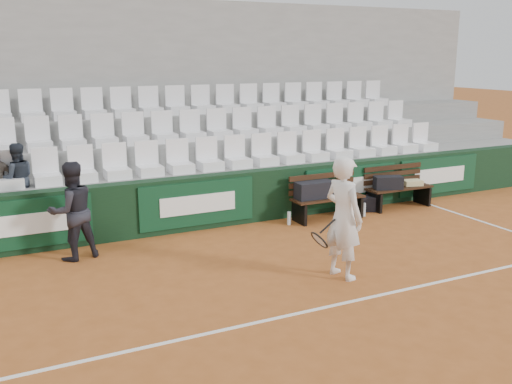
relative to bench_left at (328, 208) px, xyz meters
name	(u,v)px	position (x,y,z in m)	size (l,w,h in m)	color
ground	(317,309)	(-2.39, -3.45, -0.23)	(80.00, 80.00, 0.00)	#A85926
court_baseline	(317,309)	(-2.39, -3.45, -0.22)	(18.00, 0.06, 0.01)	white
back_barrier	(208,201)	(-2.32, 0.54, 0.28)	(18.00, 0.34, 1.00)	black
grandstand_tier_front	(193,194)	(-2.39, 1.18, 0.28)	(18.00, 0.95, 1.00)	gray
grandstand_tier_mid	(178,174)	(-2.39, 2.13, 0.50)	(18.00, 0.95, 1.45)	gray
grandstand_tier_back	(164,157)	(-2.39, 3.08, 0.72)	(18.00, 0.95, 1.90)	gray
grandstand_rear_wall	(154,99)	(-2.39, 3.70, 1.98)	(18.00, 0.30, 4.40)	gray
seat_row_front	(195,155)	(-2.39, 1.00, 1.09)	(11.90, 0.44, 0.63)	white
seat_row_mid	(179,126)	(-2.39, 1.95, 1.54)	(11.90, 0.44, 0.63)	silver
seat_row_back	(164,101)	(-2.39, 2.90, 1.99)	(11.90, 0.44, 0.63)	silver
bench_left	(328,208)	(0.00, 0.00, 0.00)	(1.50, 0.56, 0.45)	#371E10
bench_right	(399,197)	(1.85, 0.09, 0.00)	(1.50, 0.56, 0.45)	black
sports_bag_left	(315,190)	(-0.29, 0.04, 0.39)	(0.76, 0.33, 0.33)	black
sports_bag_right	(388,183)	(1.51, 0.04, 0.36)	(0.58, 0.27, 0.27)	black
towel	(412,183)	(2.20, 0.10, 0.28)	(0.40, 0.29, 0.11)	#D0C286
sports_bag_ground	(366,203)	(1.07, 0.18, -0.07)	(0.50, 0.31, 0.31)	black
water_bottle_near	(289,218)	(-0.88, -0.01, -0.10)	(0.07, 0.07, 0.26)	silver
water_bottle_far	(364,210)	(0.76, -0.15, -0.09)	(0.08, 0.08, 0.27)	silver
tennis_player	(343,218)	(-1.47, -2.64, 0.68)	(0.78, 0.74, 1.80)	silver
ball_kid	(72,211)	(-4.87, -0.14, 0.56)	(0.77, 0.60, 1.58)	black
spectator_c	(15,152)	(-5.56, 1.05, 1.37)	(0.58, 0.45, 1.20)	#1F252F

